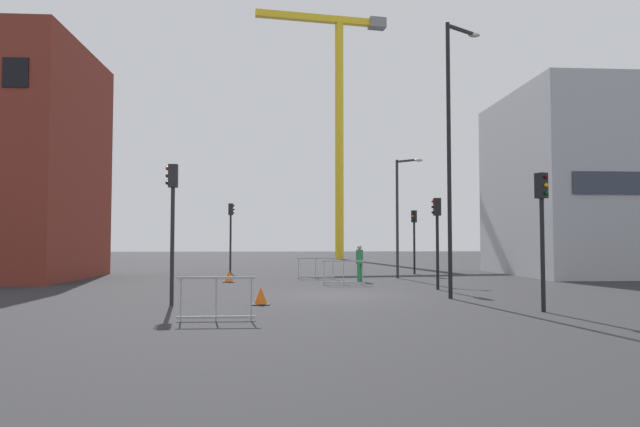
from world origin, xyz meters
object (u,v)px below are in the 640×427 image
Objects in this scene: construction_crane at (338,104)px; streetlamp_short at (400,207)px; traffic_light_verge at (172,211)px; traffic_cone_by_barrier at (261,296)px; pedestrian_walking at (360,260)px; traffic_light_median at (231,226)px; traffic_light_crosswalk at (542,218)px; traffic_light_near at (437,228)px; traffic_cone_striped at (229,277)px; traffic_light_island at (414,231)px; streetlamp_tall at (452,140)px.

streetlamp_short is at bearing -89.27° from construction_crane.
traffic_light_verge reaches higher than traffic_cone_by_barrier.
pedestrian_walking is 3.19× the size of traffic_cone_by_barrier.
traffic_light_median is 1.10× the size of traffic_light_crosswalk.
construction_crane reaches higher than pedestrian_walking.
construction_crane is at bearing 90.70° from traffic_light_near.
construction_crane is at bearing 77.78° from traffic_light_verge.
pedestrian_walking is at bearing 1.36° from traffic_cone_striped.
construction_crane is 30.12m from traffic_light_island.
pedestrian_walking is (6.83, -7.39, -1.79)m from traffic_light_median.
traffic_light_island is at bearing -9.77° from traffic_light_median.
traffic_light_island is at bearing 82.30° from streetlamp_tall.
traffic_cone_striped is (-8.66, 4.59, -2.20)m from traffic_light_near.
traffic_light_verge is at bearing -129.17° from streetlamp_short.
construction_crane reaches higher than streetlamp_tall.
streetlamp_short reaches higher than traffic_light_verge.
streetlamp_short is at bearing 14.00° from traffic_cone_striped.
traffic_light_island is 6.96m from pedestrian_walking.
traffic_cone_striped is at bearing -85.06° from traffic_light_median.
traffic_light_island is at bearing 66.56° from streetlamp_short.
traffic_light_verge is 7.45× the size of traffic_cone_striped.
traffic_light_crosswalk is 6.66× the size of traffic_cone_striped.
traffic_light_crosswalk reaches higher than pedestrian_walking.
streetlamp_short is at bearing 39.57° from pedestrian_walking.
streetlamp_short reaches higher than traffic_light_median.
construction_crane is 45.56× the size of traffic_cone_striped.
streetlamp_tall is (0.08, -40.18, -11.13)m from construction_crane.
traffic_light_median is (-8.95, 15.44, -2.59)m from streetlamp_tall.
traffic_light_verge reaches higher than traffic_light_median.
streetlamp_short is (0.39, -30.13, -12.85)m from construction_crane.
traffic_light_median is at bearing 98.48° from traffic_cone_by_barrier.
streetlamp_tall reaches higher than traffic_light_verge.
construction_crane is at bearing 90.12° from streetlamp_tall.
traffic_light_median reaches higher than traffic_cone_by_barrier.
traffic_light_island is 2.14× the size of pedestrian_walking.
traffic_cone_striped reaches higher than traffic_cone_by_barrier.
traffic_light_verge is at bearing -179.72° from traffic_cone_by_barrier.
traffic_light_island is (1.84, 13.59, -2.88)m from streetlamp_tall.
pedestrian_walking is (-3.95, -5.54, -1.50)m from traffic_light_island.
traffic_light_median is (-8.87, -24.73, -13.72)m from construction_crane.
traffic_light_near is 8.61m from traffic_cone_by_barrier.
streetlamp_tall is 8.36m from traffic_cone_by_barrier.
streetlamp_tall is 5.46× the size of pedestrian_walking.
streetlamp_tall is 9.57m from traffic_light_verge.
traffic_cone_striped is at bearing 152.09° from traffic_light_near.
traffic_cone_by_barrier is 9.58m from traffic_cone_striped.
traffic_cone_by_barrier is at bearing -78.73° from traffic_cone_striped.
traffic_light_crosswalk is 12.38m from pedestrian_walking.
traffic_light_near is at bearing -62.34° from pedestrian_walking.
traffic_light_median is 1.15× the size of traffic_light_near.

